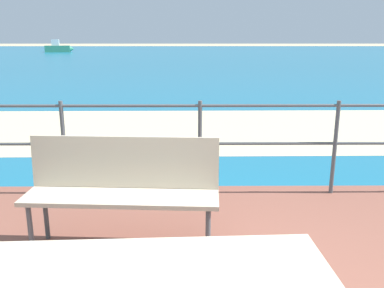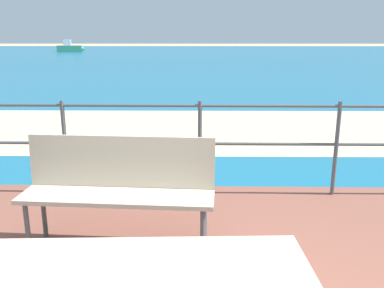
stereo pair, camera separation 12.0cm
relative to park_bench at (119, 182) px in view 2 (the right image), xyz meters
name	(u,v)px [view 2 (the right image)]	position (x,y,z in m)	size (l,w,h in m)	color
sea_water	(200,55)	(0.66, 38.77, -0.61)	(90.00, 90.00, 0.01)	#196B8E
beach_strip	(200,129)	(0.66, 4.70, -0.61)	(54.00, 3.92, 0.01)	beige
park_bench	(119,182)	(0.00, 0.00, 0.00)	(1.57, 0.50, 0.91)	#BCAD93
railing_fence	(200,136)	(0.66, 1.15, 0.11)	(5.94, 0.04, 1.04)	#4C5156
boat_near	(70,48)	(-15.53, 47.93, -0.10)	(3.58, 1.94, 1.52)	#338466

